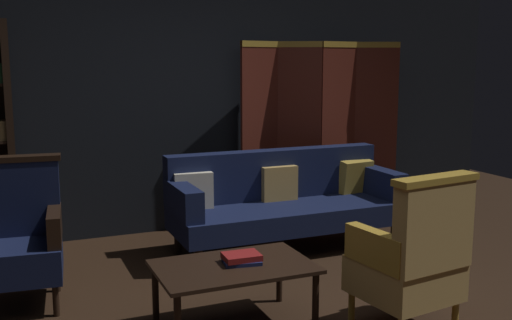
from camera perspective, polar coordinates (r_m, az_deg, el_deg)
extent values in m
plane|color=black|center=(4.24, 4.35, -14.44)|extent=(10.00, 10.00, 0.00)
cube|color=black|center=(6.17, -6.02, 6.46)|extent=(7.20, 0.10, 2.80)
cube|color=#5B2319|center=(6.20, 0.35, 2.35)|extent=(0.45, 0.14, 1.90)
cube|color=#B78E33|center=(6.15, 0.36, 10.88)|extent=(0.45, 0.15, 0.06)
cube|color=#5B2319|center=(6.31, 4.06, 2.45)|extent=(0.40, 0.27, 1.90)
cube|color=#B78E33|center=(6.27, 4.16, 10.83)|extent=(0.41, 0.28, 0.06)
cube|color=#5B2319|center=(6.45, 7.71, 2.53)|extent=(0.46, 0.12, 1.90)
cube|color=#B78E33|center=(6.40, 7.90, 10.74)|extent=(0.46, 0.13, 0.06)
cube|color=#5B2319|center=(6.64, 11.17, 2.64)|extent=(0.43, 0.21, 1.90)
cube|color=#B78E33|center=(6.60, 11.43, 10.60)|extent=(0.44, 0.22, 0.06)
cube|color=black|center=(5.66, -22.11, 1.74)|extent=(0.06, 0.32, 2.05)
cylinder|color=black|center=(4.97, -5.45, -9.45)|extent=(0.07, 0.07, 0.22)
cylinder|color=black|center=(5.80, 12.89, -6.88)|extent=(0.07, 0.07, 0.22)
cylinder|color=black|center=(5.52, -7.35, -7.56)|extent=(0.07, 0.07, 0.22)
cylinder|color=black|center=(6.27, 9.68, -5.53)|extent=(0.07, 0.07, 0.22)
cube|color=#111938|center=(5.51, 3.05, -5.23)|extent=(2.10, 0.76, 0.20)
cube|color=#111938|center=(5.72, 1.72, -1.31)|extent=(2.10, 0.18, 0.46)
cube|color=#111938|center=(5.12, -6.87, -3.80)|extent=(0.16, 0.68, 0.26)
cube|color=#111938|center=(5.95, 11.60, -2.06)|extent=(0.16, 0.68, 0.26)
cube|color=beige|center=(5.34, -5.92, -3.00)|extent=(0.35, 0.15, 0.34)
cube|color=tan|center=(5.63, 2.18, -2.30)|extent=(0.34, 0.12, 0.34)
cube|color=#B79338|center=(6.03, 9.35, -1.65)|extent=(0.36, 0.20, 0.35)
cylinder|color=black|center=(3.95, 5.63, -13.20)|extent=(0.04, 0.04, 0.39)
cylinder|color=black|center=(4.12, -9.45, -12.30)|extent=(0.04, 0.04, 0.39)
cylinder|color=black|center=(4.40, 2.22, -10.75)|extent=(0.04, 0.04, 0.39)
cube|color=black|center=(3.93, -2.10, -10.01)|extent=(1.00, 0.64, 0.03)
cylinder|color=#B78E33|center=(4.44, 13.69, -12.07)|extent=(0.04, 0.04, 0.22)
cylinder|color=#B78E33|center=(4.15, 8.99, -13.47)|extent=(0.04, 0.04, 0.22)
cylinder|color=#B78E33|center=(4.15, 18.24, -13.85)|extent=(0.04, 0.04, 0.22)
cube|color=tan|center=(4.05, 13.74, -10.70)|extent=(0.63, 0.63, 0.24)
cube|color=tan|center=(3.78, 16.41, -6.07)|extent=(0.57, 0.19, 0.54)
cube|color=#B78E33|center=(3.72, 16.62, -1.76)|extent=(0.61, 0.21, 0.04)
cube|color=#B78E33|center=(4.14, 16.27, -7.00)|extent=(0.16, 0.51, 0.22)
cube|color=#B78E33|center=(3.82, 11.27, -8.21)|extent=(0.16, 0.51, 0.22)
cylinder|color=black|center=(4.41, -18.32, -12.44)|extent=(0.04, 0.04, 0.22)
cylinder|color=black|center=(4.84, -18.22, -10.45)|extent=(0.04, 0.04, 0.22)
cube|color=#111938|center=(4.56, -21.34, -8.79)|extent=(0.61, 0.61, 0.24)
cube|color=#111938|center=(4.68, -21.43, -3.38)|extent=(0.57, 0.18, 0.54)
cube|color=black|center=(4.63, -21.64, 0.12)|extent=(0.61, 0.19, 0.04)
cube|color=black|center=(4.48, -18.44, -5.88)|extent=(0.14, 0.51, 0.22)
cube|color=navy|center=(3.95, -1.37, -9.51)|extent=(0.26, 0.22, 0.02)
cube|color=maroon|center=(3.94, -1.37, -9.08)|extent=(0.24, 0.18, 0.04)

